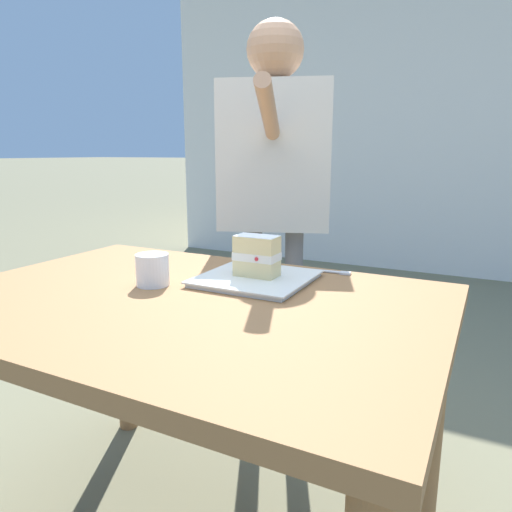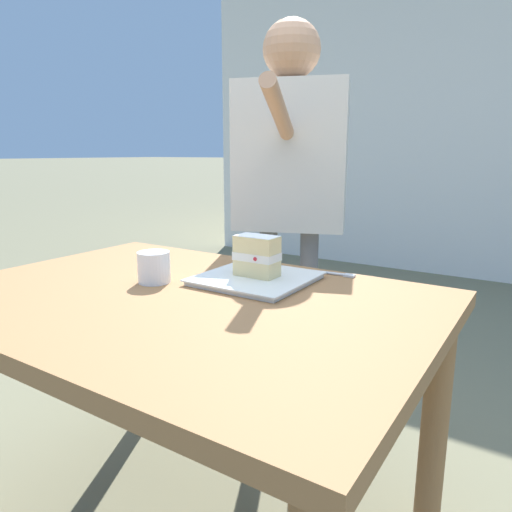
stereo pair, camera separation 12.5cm
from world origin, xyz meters
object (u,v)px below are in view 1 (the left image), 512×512
object	(u,v)px
patio_table	(184,338)
dessert_fork	(326,271)
coffee_cup	(153,269)
dessert_plate	(256,279)
diner_person	(274,164)
cake_slice	(257,256)

from	to	relation	value
patio_table	dessert_fork	distance (m)	0.46
patio_table	dessert_fork	size ratio (longest dim) A/B	7.17
coffee_cup	patio_table	bearing A→B (deg)	-20.52
dessert_plate	patio_table	bearing A→B (deg)	-115.35
coffee_cup	diner_person	size ratio (longest dim) A/B	0.06
dessert_fork	diner_person	world-z (taller)	diner_person
dessert_fork	coffee_cup	distance (m)	0.49
patio_table	diner_person	distance (m)	0.85
cake_slice	dessert_plate	bearing A→B (deg)	-106.28
dessert_plate	diner_person	xyz separation A→B (m)	(-0.20, 0.54, 0.29)
patio_table	dessert_fork	bearing A→B (deg)	58.60
patio_table	dessert_plate	bearing A→B (deg)	64.65
patio_table	cake_slice	distance (m)	0.29
coffee_cup	diner_person	distance (m)	0.74
dessert_plate	cake_slice	xyz separation A→B (m)	(0.00, 0.00, 0.06)
diner_person	dessert_plate	bearing A→B (deg)	-69.88
dessert_fork	diner_person	bearing A→B (deg)	132.90
diner_person	patio_table	bearing A→B (deg)	-82.23
patio_table	cake_slice	xyz separation A→B (m)	(0.10, 0.21, 0.18)
dessert_fork	diner_person	size ratio (longest dim) A/B	0.11
cake_slice	dessert_fork	size ratio (longest dim) A/B	0.68
cake_slice	coffee_cup	world-z (taller)	cake_slice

